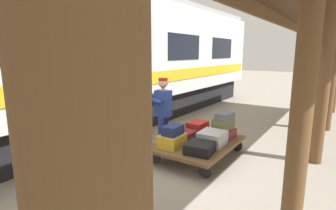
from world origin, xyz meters
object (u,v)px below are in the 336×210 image
(suitcase_black_hardshell, at_px, (200,148))
(porter_by_door, at_px, (138,107))
(train_car, at_px, (77,60))
(suitcase_yellow_case, at_px, (172,141))
(suitcase_gray_aluminum, at_px, (212,138))
(suitcase_slate_roller, at_px, (225,116))
(suitcase_burgundy_valise, at_px, (223,133))
(luggage_cart, at_px, (198,144))
(suitcase_navy_fabric, at_px, (173,130))
(porter_in_overalls, at_px, (162,112))
(suitcase_olive_duffel, at_px, (223,124))
(suitcase_maroon_trunk, at_px, (186,135))
(suitcase_red_plastic, at_px, (197,127))

(suitcase_black_hardshell, bearing_deg, porter_by_door, -14.83)
(train_car, xyz_separation_m, suitcase_yellow_case, (-3.24, 0.24, -1.59))
(suitcase_gray_aluminum, xyz_separation_m, suitcase_slate_roller, (-0.04, -0.55, 0.38))
(train_car, height_order, suitcase_burgundy_valise, train_car)
(luggage_cart, bearing_deg, porter_by_door, 0.62)
(suitcase_navy_fabric, relative_size, porter_in_overalls, 0.26)
(porter_in_overalls, bearing_deg, suitcase_navy_fabric, 142.10)
(suitcase_burgundy_valise, bearing_deg, luggage_cart, 59.76)
(suitcase_gray_aluminum, distance_m, suitcase_black_hardshell, 0.56)
(suitcase_olive_duffel, relative_size, suitcase_navy_fabric, 1.00)
(suitcase_yellow_case, height_order, porter_by_door, porter_by_door)
(suitcase_yellow_case, xyz_separation_m, suitcase_gray_aluminum, (-0.65, -0.56, 0.02))
(suitcase_black_hardshell, bearing_deg, suitcase_yellow_case, 0.00)
(train_car, relative_size, suitcase_olive_duffel, 41.15)
(suitcase_burgundy_valise, xyz_separation_m, suitcase_slate_roller, (-0.04, 0.01, 0.42))
(train_car, distance_m, suitcase_yellow_case, 3.62)
(luggage_cart, height_order, suitcase_maroon_trunk, suitcase_maroon_trunk)
(train_car, relative_size, suitcase_red_plastic, 36.41)
(suitcase_navy_fabric, height_order, porter_in_overalls, porter_in_overalls)
(suitcase_maroon_trunk, height_order, suitcase_red_plastic, suitcase_red_plastic)
(suitcase_burgundy_valise, height_order, suitcase_slate_roller, suitcase_slate_roller)
(porter_in_overalls, xyz_separation_m, porter_by_door, (0.80, -0.06, 0.00))
(suitcase_maroon_trunk, height_order, suitcase_yellow_case, suitcase_yellow_case)
(suitcase_red_plastic, bearing_deg, porter_in_overalls, 47.43)
(suitcase_gray_aluminum, height_order, suitcase_slate_roller, suitcase_slate_roller)
(suitcase_black_hardshell, height_order, porter_in_overalls, porter_in_overalls)
(luggage_cart, bearing_deg, porter_in_overalls, 4.82)
(suitcase_yellow_case, distance_m, porter_by_door, 1.56)
(luggage_cart, relative_size, porter_by_door, 1.19)
(suitcase_gray_aluminum, xyz_separation_m, suitcase_olive_duffel, (-0.01, -0.55, 0.18))
(suitcase_black_hardshell, xyz_separation_m, porter_in_overalls, (1.23, -0.48, 0.48))
(suitcase_black_hardshell, xyz_separation_m, suitcase_olive_duffel, (-0.01, -1.11, 0.23))
(suitcase_gray_aluminum, relative_size, suitcase_navy_fabric, 1.29)
(suitcase_slate_roller, bearing_deg, suitcase_navy_fabric, 58.35)
(suitcase_gray_aluminum, distance_m, porter_in_overalls, 1.31)
(suitcase_maroon_trunk, distance_m, suitcase_navy_fabric, 0.60)
(suitcase_slate_roller, distance_m, porter_in_overalls, 1.42)
(suitcase_black_hardshell, bearing_deg, suitcase_maroon_trunk, -40.62)
(suitcase_red_plastic, bearing_deg, suitcase_black_hardshell, 120.24)
(suitcase_burgundy_valise, height_order, suitcase_red_plastic, suitcase_red_plastic)
(train_car, height_order, suitcase_olive_duffel, train_car)
(train_car, distance_m, suitcase_red_plastic, 3.71)
(train_car, relative_size, suitcase_maroon_trunk, 37.18)
(porter_in_overalls, bearing_deg, luggage_cart, -175.18)
(train_car, distance_m, suitcase_olive_duffel, 4.24)
(porter_by_door, bearing_deg, suitcase_yellow_case, 158.75)
(suitcase_burgundy_valise, relative_size, suitcase_black_hardshell, 1.03)
(suitcase_yellow_case, bearing_deg, suitcase_olive_duffel, -120.89)
(suitcase_navy_fabric, bearing_deg, suitcase_black_hardshell, 178.60)
(suitcase_olive_duffel, height_order, porter_in_overalls, porter_in_overalls)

